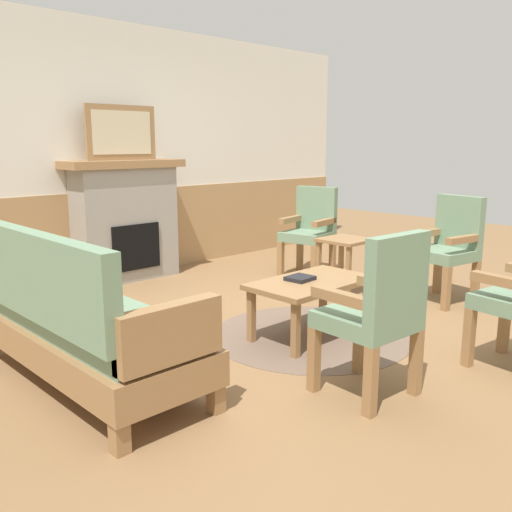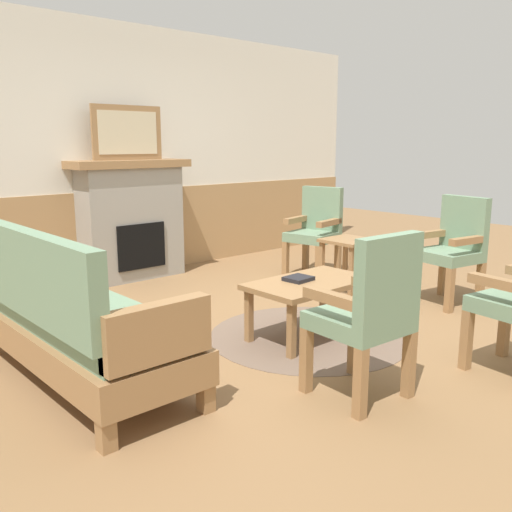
{
  "view_description": "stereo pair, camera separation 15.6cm",
  "coord_description": "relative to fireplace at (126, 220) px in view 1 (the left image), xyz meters",
  "views": [
    {
      "loc": [
        -3.1,
        -2.84,
        1.46
      ],
      "look_at": [
        0.0,
        0.35,
        0.55
      ],
      "focal_mm": 39.02,
      "sensor_mm": 36.0,
      "label": 1
    },
    {
      "loc": [
        -2.99,
        -2.95,
        1.46
      ],
      "look_at": [
        0.0,
        0.35,
        0.55
      ],
      "focal_mm": 39.02,
      "sensor_mm": 36.0,
      "label": 2
    }
  ],
  "objects": [
    {
      "name": "ground_plane",
      "position": [
        0.0,
        -2.35,
        -0.65
      ],
      "size": [
        14.0,
        14.0,
        0.0
      ],
      "primitive_type": "plane",
      "color": "olive"
    },
    {
      "name": "book_on_table",
      "position": [
        -0.02,
        -2.5,
        -0.2
      ],
      "size": [
        0.2,
        0.18,
        0.03
      ],
      "primitive_type": "cube",
      "rotation": [
        0.0,
        0.0,
        0.06
      ],
      "color": "black",
      "rests_on": "coffee_table"
    },
    {
      "name": "armchair_by_window_left",
      "position": [
        1.58,
        -1.24,
        -0.11
      ],
      "size": [
        0.56,
        0.56,
        0.98
      ],
      "color": "olive",
      "rests_on": "ground_plane"
    },
    {
      "name": "armchair_front_left",
      "position": [
        -0.5,
        -3.5,
        -0.11
      ],
      "size": [
        0.51,
        0.51,
        0.98
      ],
      "color": "olive",
      "rests_on": "ground_plane"
    },
    {
      "name": "framed_picture",
      "position": [
        0.0,
        0.0,
        0.91
      ],
      "size": [
        0.8,
        0.04,
        0.56
      ],
      "color": "olive",
      "rests_on": "fireplace"
    },
    {
      "name": "round_rug",
      "position": [
        0.04,
        -2.56,
        -0.65
      ],
      "size": [
        1.53,
        1.53,
        0.01
      ],
      "primitive_type": "cylinder",
      "color": "brown",
      "rests_on": "ground_plane"
    },
    {
      "name": "armchair_near_fireplace",
      "position": [
        1.71,
        -2.81,
        -0.11
      ],
      "size": [
        0.56,
        0.56,
        0.98
      ],
      "color": "olive",
      "rests_on": "ground_plane"
    },
    {
      "name": "couch",
      "position": [
        -1.63,
        -2.16,
        -0.26
      ],
      "size": [
        0.7,
        1.8,
        0.98
      ],
      "color": "olive",
      "rests_on": "ground_plane"
    },
    {
      "name": "fireplace",
      "position": [
        0.0,
        0.0,
        0.0
      ],
      "size": [
        1.3,
        0.44,
        1.28
      ],
      "color": "gray",
      "rests_on": "ground_plane"
    },
    {
      "name": "coffee_table",
      "position": [
        0.04,
        -2.56,
        -0.27
      ],
      "size": [
        0.96,
        0.56,
        0.44
      ],
      "color": "olive",
      "rests_on": "ground_plane"
    },
    {
      "name": "wall_back",
      "position": [
        0.0,
        0.25,
        0.66
      ],
      "size": [
        7.2,
        0.14,
        2.7
      ],
      "color": "silver",
      "rests_on": "ground_plane"
    },
    {
      "name": "side_table",
      "position": [
        1.21,
        -1.99,
        -0.22
      ],
      "size": [
        0.44,
        0.44,
        0.55
      ],
      "color": "olive",
      "rests_on": "ground_plane"
    }
  ]
}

